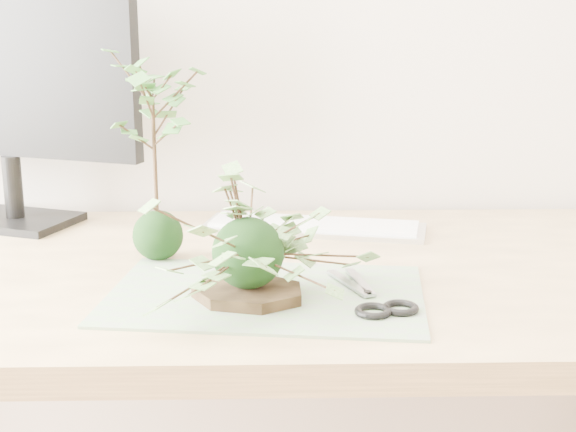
# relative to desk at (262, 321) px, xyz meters

# --- Properties ---
(desk) EXTENTS (1.60, 0.70, 0.74)m
(desk) POSITION_rel_desk_xyz_m (0.00, 0.00, 0.00)
(desk) COLOR #D7B377
(desk) RESTS_ON ground_plane
(cutting_mat) EXTENTS (0.45, 0.33, 0.00)m
(cutting_mat) POSITION_rel_desk_xyz_m (0.01, -0.13, 0.09)
(cutting_mat) COLOR gray
(cutting_mat) RESTS_ON desk
(stone_dish) EXTENTS (0.19, 0.19, 0.01)m
(stone_dish) POSITION_rel_desk_xyz_m (-0.02, -0.15, 0.10)
(stone_dish) COLOR black
(stone_dish) RESTS_ON cutting_mat
(ivy_kokedama) EXTENTS (0.28, 0.28, 0.19)m
(ivy_kokedama) POSITION_rel_desk_xyz_m (-0.02, -0.15, 0.20)
(ivy_kokedama) COLOR black
(ivy_kokedama) RESTS_ON stone_dish
(maple_kokedama) EXTENTS (0.21, 0.21, 0.32)m
(maple_kokedama) POSITION_rel_desk_xyz_m (-0.16, 0.04, 0.31)
(maple_kokedama) COLOR black
(maple_kokedama) RESTS_ON desk
(keyboard) EXTENTS (0.40, 0.20, 0.01)m
(keyboard) POSITION_rel_desk_xyz_m (0.09, 0.21, 0.09)
(keyboard) COLOR silver
(keyboard) RESTS_ON desk
(monitor) EXTENTS (0.48, 0.22, 0.45)m
(monitor) POSITION_rel_desk_xyz_m (-0.44, 0.27, 0.35)
(monitor) COLOR black
(monitor) RESTS_ON desk
(scissors) EXTENTS (0.09, 0.20, 0.01)m
(scissors) POSITION_rel_desk_xyz_m (0.14, -0.19, 0.10)
(scissors) COLOR #93939C
(scissors) RESTS_ON cutting_mat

